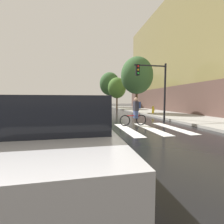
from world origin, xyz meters
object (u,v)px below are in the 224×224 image
at_px(cyclist, 135,112).
at_px(fire_hydrant, 153,110).
at_px(traffic_light_near, 155,82).
at_px(street_tree_far, 110,84).
at_px(sedan_near, 60,135).
at_px(street_tree_near, 137,76).
at_px(sedan_mid, 80,105).
at_px(street_tree_mid, 117,88).

xyz_separation_m(cyclist, fire_hydrant, (4.25, 6.20, -0.31)).
bearing_deg(traffic_light_near, street_tree_far, 88.45).
distance_m(sedan_near, street_tree_far, 28.61).
bearing_deg(fire_hydrant, street_tree_near, 129.07).
relative_size(sedan_near, cyclist, 2.70).
relative_size(traffic_light_near, street_tree_far, 0.59).
xyz_separation_m(cyclist, street_tree_near, (3.00, 7.75, 3.40)).
bearing_deg(street_tree_near, sedan_mid, 121.05).
xyz_separation_m(street_tree_near, street_tree_mid, (-0.28, 8.25, -0.74)).
relative_size(sedan_near, street_tree_mid, 0.89).
distance_m(traffic_light_near, street_tree_near, 6.20).
bearing_deg(cyclist, sedan_near, -123.27).
bearing_deg(street_tree_mid, cyclist, -99.62).
bearing_deg(street_tree_far, traffic_light_near, -91.55).
relative_size(sedan_near, street_tree_far, 0.65).
bearing_deg(traffic_light_near, sedan_near, -128.22).
height_order(sedan_near, street_tree_mid, street_tree_mid).
bearing_deg(sedan_near, street_tree_far, 77.14).
bearing_deg(street_tree_mid, sedan_mid, 160.79).
relative_size(traffic_light_near, street_tree_near, 0.67).
distance_m(cyclist, street_tree_near, 8.98).
height_order(sedan_mid, cyclist, cyclist).
xyz_separation_m(sedan_near, street_tree_near, (6.64, 13.29, 3.43)).
bearing_deg(fire_hydrant, street_tree_mid, 98.91).
height_order(street_tree_near, street_tree_mid, street_tree_near).
bearing_deg(sedan_near, sedan_mid, 88.98).
bearing_deg(street_tree_near, sedan_near, -116.52).
bearing_deg(fire_hydrant, sedan_mid, 122.19).
bearing_deg(traffic_light_near, fire_hydrant, 64.36).
relative_size(sedan_mid, street_tree_mid, 0.88).
distance_m(cyclist, traffic_light_near, 3.42).
height_order(sedan_near, traffic_light_near, traffic_light_near).
height_order(fire_hydrant, street_tree_mid, street_tree_mid).
height_order(fire_hydrant, street_tree_far, street_tree_far).
bearing_deg(street_tree_near, street_tree_mid, 91.96).
height_order(sedan_mid, traffic_light_near, traffic_light_near).
distance_m(traffic_light_near, street_tree_mid, 14.26).
relative_size(cyclist, traffic_light_near, 0.41).
xyz_separation_m(fire_hydrant, street_tree_mid, (-1.54, 9.80, 2.98)).
bearing_deg(street_tree_mid, street_tree_near, -88.04).
height_order(sedan_near, street_tree_near, street_tree_near).
bearing_deg(street_tree_near, fire_hydrant, -50.93).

